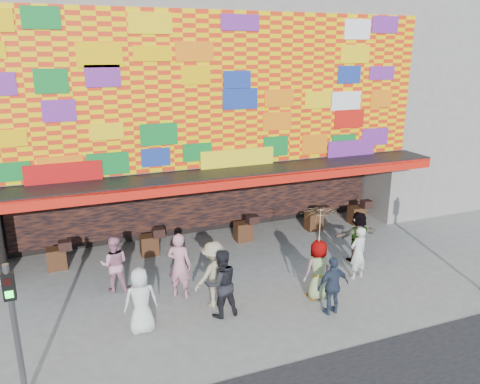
{
  "coord_description": "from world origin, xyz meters",
  "views": [
    {
      "loc": [
        -5.02,
        -10.46,
        6.8
      ],
      "look_at": [
        -0.14,
        2.0,
        2.75
      ],
      "focal_mm": 35.0,
      "sensor_mm": 36.0,
      "label": 1
    }
  ],
  "objects_px": {
    "ped_b": "(179,265)",
    "ped_e": "(333,286)",
    "ped_c": "(221,283)",
    "ped_h": "(358,253)",
    "ped_d": "(214,274)",
    "signal_left": "(14,318)",
    "ped_a": "(141,300)",
    "ped_f": "(358,236)",
    "ped_g": "(318,270)",
    "parasol": "(320,225)",
    "ped_i": "(114,264)"
  },
  "relations": [
    {
      "from": "ped_b",
      "to": "ped_e",
      "type": "xyz_separation_m",
      "value": [
        3.57,
        -2.37,
        -0.15
      ]
    },
    {
      "from": "ped_c",
      "to": "ped_h",
      "type": "xyz_separation_m",
      "value": [
        4.64,
        0.51,
        -0.1
      ]
    },
    {
      "from": "ped_d",
      "to": "ped_b",
      "type": "bearing_deg",
      "value": -65.19
    },
    {
      "from": "signal_left",
      "to": "ped_c",
      "type": "bearing_deg",
      "value": 17.71
    },
    {
      "from": "ped_e",
      "to": "ped_b",
      "type": "bearing_deg",
      "value": -36.05
    },
    {
      "from": "ped_a",
      "to": "ped_b",
      "type": "height_order",
      "value": "ped_b"
    },
    {
      "from": "ped_c",
      "to": "ped_f",
      "type": "bearing_deg",
      "value": -166.46
    },
    {
      "from": "ped_c",
      "to": "ped_g",
      "type": "relative_size",
      "value": 1.07
    },
    {
      "from": "ped_d",
      "to": "parasol",
      "type": "relative_size",
      "value": 0.95
    },
    {
      "from": "ped_b",
      "to": "ped_d",
      "type": "relative_size",
      "value": 1.03
    },
    {
      "from": "ped_e",
      "to": "ped_h",
      "type": "xyz_separation_m",
      "value": [
        1.83,
        1.48,
        0.03
      ]
    },
    {
      "from": "ped_e",
      "to": "ped_i",
      "type": "xyz_separation_m",
      "value": [
        -5.26,
        3.39,
        0.03
      ]
    },
    {
      "from": "ped_i",
      "to": "ped_e",
      "type": "bearing_deg",
      "value": 160.41
    },
    {
      "from": "parasol",
      "to": "ped_i",
      "type": "bearing_deg",
      "value": 154.65
    },
    {
      "from": "ped_f",
      "to": "ped_i",
      "type": "bearing_deg",
      "value": -5.05
    },
    {
      "from": "signal_left",
      "to": "ped_c",
      "type": "xyz_separation_m",
      "value": [
        4.75,
        1.52,
        -0.92
      ]
    },
    {
      "from": "ped_g",
      "to": "ped_c",
      "type": "bearing_deg",
      "value": -9.23
    },
    {
      "from": "signal_left",
      "to": "ped_d",
      "type": "xyz_separation_m",
      "value": [
        4.74,
        2.09,
        -0.92
      ]
    },
    {
      "from": "ped_e",
      "to": "ped_f",
      "type": "xyz_separation_m",
      "value": [
        2.59,
        2.58,
        0.04
      ]
    },
    {
      "from": "ped_a",
      "to": "parasol",
      "type": "relative_size",
      "value": 0.87
    },
    {
      "from": "ped_b",
      "to": "ped_f",
      "type": "xyz_separation_m",
      "value": [
        6.16,
        0.21,
        -0.11
      ]
    },
    {
      "from": "ped_d",
      "to": "ped_f",
      "type": "distance_m",
      "value": 5.5
    },
    {
      "from": "ped_e",
      "to": "parasol",
      "type": "xyz_separation_m",
      "value": [
        0.05,
        0.87,
        1.39
      ]
    },
    {
      "from": "ped_b",
      "to": "ped_h",
      "type": "bearing_deg",
      "value": -155.03
    },
    {
      "from": "signal_left",
      "to": "ped_i",
      "type": "bearing_deg",
      "value": 59.71
    },
    {
      "from": "ped_c",
      "to": "ped_d",
      "type": "bearing_deg",
      "value": -91.86
    },
    {
      "from": "ped_d",
      "to": "ped_e",
      "type": "xyz_separation_m",
      "value": [
        2.82,
        -1.55,
        -0.12
      ]
    },
    {
      "from": "ped_b",
      "to": "ped_e",
      "type": "distance_m",
      "value": 4.29
    },
    {
      "from": "ped_d",
      "to": "parasol",
      "type": "xyz_separation_m",
      "value": [
        2.87,
        -0.69,
        1.27
      ]
    },
    {
      "from": "ped_c",
      "to": "ped_e",
      "type": "bearing_deg",
      "value": 157.76
    },
    {
      "from": "ped_a",
      "to": "ped_e",
      "type": "xyz_separation_m",
      "value": [
        4.91,
        -1.01,
        -0.05
      ]
    },
    {
      "from": "ped_d",
      "to": "ped_i",
      "type": "xyz_separation_m",
      "value": [
        -2.44,
        1.83,
        -0.09
      ]
    },
    {
      "from": "signal_left",
      "to": "ped_g",
      "type": "relative_size",
      "value": 1.72
    },
    {
      "from": "ped_f",
      "to": "ped_g",
      "type": "relative_size",
      "value": 0.98
    },
    {
      "from": "signal_left",
      "to": "ped_b",
      "type": "bearing_deg",
      "value": 36.18
    },
    {
      "from": "ped_g",
      "to": "parasol",
      "type": "relative_size",
      "value": 0.89
    },
    {
      "from": "signal_left",
      "to": "ped_d",
      "type": "relative_size",
      "value": 1.6
    },
    {
      "from": "ped_e",
      "to": "ped_a",
      "type": "bearing_deg",
      "value": -14.08
    },
    {
      "from": "ped_c",
      "to": "ped_d",
      "type": "height_order",
      "value": "ped_c"
    },
    {
      "from": "ped_a",
      "to": "ped_g",
      "type": "bearing_deg",
      "value": 179.19
    },
    {
      "from": "signal_left",
      "to": "ped_f",
      "type": "relative_size",
      "value": 1.75
    },
    {
      "from": "ped_e",
      "to": "ped_c",
      "type": "bearing_deg",
      "value": -21.69
    },
    {
      "from": "ped_e",
      "to": "parasol",
      "type": "distance_m",
      "value": 1.64
    },
    {
      "from": "ped_g",
      "to": "ped_b",
      "type": "bearing_deg",
      "value": -29.56
    },
    {
      "from": "signal_left",
      "to": "ped_f",
      "type": "bearing_deg",
      "value": 17.1
    },
    {
      "from": "ped_i",
      "to": "ped_h",
      "type": "bearing_deg",
      "value": 178.16
    },
    {
      "from": "ped_i",
      "to": "ped_c",
      "type": "bearing_deg",
      "value": 148.74
    },
    {
      "from": "signal_left",
      "to": "ped_a",
      "type": "bearing_deg",
      "value": 30.29
    },
    {
      "from": "parasol",
      "to": "ped_g",
      "type": "bearing_deg",
      "value": 176.42
    },
    {
      "from": "ped_g",
      "to": "parasol",
      "type": "height_order",
      "value": "parasol"
    }
  ]
}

